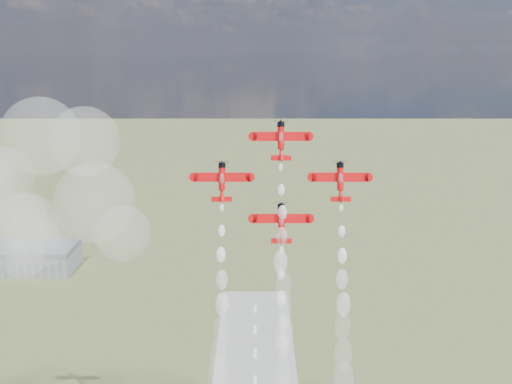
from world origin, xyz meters
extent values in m
cube|color=gray|center=(-120.00, 180.00, 5.00)|extent=(50.00, 28.00, 10.00)
cube|color=#595B60|center=(-120.00, 180.00, 11.50)|extent=(50.00, 28.00, 3.00)
cylinder|color=red|center=(6.25, 24.89, 92.65)|extent=(1.55, 3.35, 5.97)
cylinder|color=black|center=(6.25, 25.90, 95.59)|extent=(1.78, 2.04, 1.63)
cube|color=red|center=(6.25, 25.36, 92.83)|extent=(13.55, 0.95, 2.18)
cube|color=white|center=(2.58, 25.49, 92.79)|extent=(5.33, 0.23, 0.59)
cube|color=white|center=(9.91, 25.49, 92.79)|extent=(5.33, 0.23, 0.59)
cube|color=red|center=(6.25, 23.10, 87.97)|extent=(4.89, 0.52, 1.20)
cube|color=red|center=(6.25, 22.24, 88.03)|extent=(0.16, 2.25, 1.98)
ellipsoid|color=silver|center=(6.25, 24.27, 92.74)|extent=(1.22, 1.92, 2.96)
cone|color=red|center=(6.25, 23.50, 88.78)|extent=(1.55, 2.41, 3.24)
cylinder|color=red|center=(-7.92, 21.66, 83.27)|extent=(1.55, 3.35, 5.97)
cylinder|color=black|center=(-7.92, 22.67, 86.21)|extent=(1.78, 2.04, 1.63)
cube|color=red|center=(-7.92, 22.14, 83.46)|extent=(13.55, 0.95, 2.18)
cube|color=white|center=(-11.58, 22.26, 83.42)|extent=(5.33, 0.23, 0.59)
cube|color=white|center=(-4.25, 22.26, 83.42)|extent=(5.33, 0.23, 0.59)
cube|color=red|center=(-7.92, 19.88, 78.60)|extent=(4.89, 0.52, 1.20)
cube|color=red|center=(-7.92, 19.02, 78.66)|extent=(0.16, 2.25, 1.98)
ellipsoid|color=silver|center=(-7.92, 21.05, 83.36)|extent=(1.22, 1.92, 2.96)
cone|color=red|center=(-7.92, 20.28, 79.40)|extent=(1.55, 2.41, 3.24)
cylinder|color=red|center=(20.41, 21.66, 83.27)|extent=(1.55, 3.35, 5.97)
cylinder|color=black|center=(20.41, 22.67, 86.21)|extent=(1.78, 2.04, 1.63)
cube|color=red|center=(20.41, 22.14, 83.46)|extent=(13.55, 0.95, 2.18)
cube|color=white|center=(16.75, 22.26, 83.42)|extent=(5.33, 0.23, 0.59)
cube|color=white|center=(24.07, 22.26, 83.42)|extent=(5.33, 0.23, 0.59)
cube|color=red|center=(20.41, 19.88, 78.60)|extent=(4.89, 0.52, 1.20)
cube|color=red|center=(20.41, 19.02, 78.66)|extent=(0.16, 2.25, 1.98)
ellipsoid|color=silver|center=(20.41, 21.05, 83.36)|extent=(1.22, 1.92, 2.96)
cone|color=red|center=(20.41, 20.28, 79.40)|extent=(1.55, 2.41, 3.24)
cylinder|color=red|center=(6.25, 18.44, 73.89)|extent=(1.55, 3.35, 5.97)
cylinder|color=black|center=(6.25, 19.45, 76.83)|extent=(1.78, 2.04, 1.63)
cube|color=red|center=(6.25, 18.92, 74.08)|extent=(13.55, 0.95, 2.18)
cube|color=white|center=(2.58, 19.04, 74.04)|extent=(5.33, 0.23, 0.59)
cube|color=white|center=(9.91, 19.04, 74.04)|extent=(5.33, 0.23, 0.59)
cube|color=red|center=(6.25, 16.66, 69.22)|extent=(4.89, 0.52, 1.20)
cube|color=red|center=(6.25, 15.80, 69.28)|extent=(0.16, 2.25, 1.98)
ellipsoid|color=silver|center=(6.25, 17.83, 73.99)|extent=(1.22, 1.92, 2.96)
cone|color=red|center=(6.25, 17.05, 70.03)|extent=(1.55, 2.41, 3.24)
sphere|color=white|center=(6.20, 22.58, 85.85)|extent=(1.07, 1.07, 1.07)
sphere|color=white|center=(6.30, 20.75, 80.64)|extent=(1.65, 1.65, 1.65)
sphere|color=white|center=(6.50, 18.97, 75.52)|extent=(2.22, 2.22, 2.22)
sphere|color=white|center=(6.29, 17.39, 70.08)|extent=(2.80, 2.80, 2.80)
sphere|color=white|center=(6.00, 15.09, 64.54)|extent=(3.37, 3.37, 3.37)
sphere|color=white|center=(6.61, 13.26, 59.48)|extent=(3.95, 3.95, 3.95)
sphere|color=white|center=(6.47, 11.94, 54.10)|extent=(4.52, 4.52, 4.52)
sphere|color=white|center=(6.53, 10.26, 48.30)|extent=(5.10, 5.10, 5.10)
sphere|color=white|center=(-7.91, 19.46, 76.59)|extent=(1.07, 1.07, 1.07)
sphere|color=white|center=(-7.88, 17.68, 71.44)|extent=(1.65, 1.65, 1.65)
sphere|color=white|center=(-8.02, 15.62, 66.15)|extent=(2.22, 2.22, 2.22)
sphere|color=white|center=(-7.81, 14.22, 60.45)|extent=(2.80, 2.80, 2.80)
sphere|color=white|center=(-7.68, 12.33, 55.03)|extent=(3.37, 3.37, 3.37)
sphere|color=white|center=(-7.74, 9.88, 49.95)|extent=(3.95, 3.95, 3.95)
sphere|color=white|center=(-8.26, 8.26, 44.33)|extent=(4.52, 4.52, 4.52)
sphere|color=white|center=(-8.41, 7.16, 39.94)|extent=(5.10, 5.10, 5.10)
sphere|color=white|center=(20.50, 19.27, 76.65)|extent=(1.07, 1.07, 1.07)
sphere|color=white|center=(20.55, 17.39, 71.37)|extent=(1.65, 1.65, 1.65)
sphere|color=white|center=(20.65, 15.85, 65.79)|extent=(2.22, 2.22, 2.22)
sphere|color=white|center=(20.43, 13.67, 60.78)|extent=(2.80, 2.80, 2.80)
sphere|color=white|center=(20.78, 12.06, 55.17)|extent=(3.37, 3.37, 3.37)
sphere|color=white|center=(20.43, 10.62, 50.28)|extent=(3.95, 3.95, 3.95)
sphere|color=white|center=(20.43, 7.90, 44.43)|extent=(4.52, 4.52, 4.52)
sphere|color=white|center=(20.46, 6.24, 38.91)|extent=(5.10, 5.10, 5.10)
sphere|color=white|center=(6.35, 16.25, 67.13)|extent=(1.07, 1.07, 1.07)
sphere|color=white|center=(6.08, 14.26, 61.76)|extent=(1.65, 1.65, 1.65)
sphere|color=white|center=(6.16, 12.51, 56.39)|extent=(2.22, 2.22, 2.22)
sphere|color=white|center=(6.45, 10.46, 51.05)|extent=(2.80, 2.80, 2.80)
sphere|color=white|center=(6.39, 8.85, 46.02)|extent=(3.37, 3.37, 3.37)
sphere|color=white|center=(6.38, 6.88, 40.35)|extent=(3.95, 3.95, 3.95)
sphere|color=white|center=(-65.62, 36.18, 80.98)|extent=(14.86, 14.86, 14.86)
sphere|color=white|center=(-62.97, 35.90, 68.67)|extent=(14.69, 14.69, 14.69)
sphere|color=white|center=(-53.91, 15.05, 73.11)|extent=(16.60, 16.60, 16.60)
sphere|color=white|center=(-34.80, 32.58, 66.07)|extent=(15.03, 15.03, 15.03)
sphere|color=white|center=(-54.31, 32.15, 63.74)|extent=(11.92, 11.92, 11.92)
sphere|color=white|center=(-37.62, 18.06, 78.26)|extent=(19.04, 19.04, 19.04)
sphere|color=white|center=(-40.62, 23.49, 91.96)|extent=(16.66, 16.66, 16.66)
sphere|color=white|center=(-52.60, 28.04, 92.50)|extent=(19.37, 19.37, 19.37)
sphere|color=white|center=(-53.59, 13.22, 66.63)|extent=(10.35, 10.35, 10.35)
camera|label=1|loc=(0.14, -118.05, 113.38)|focal=42.00mm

